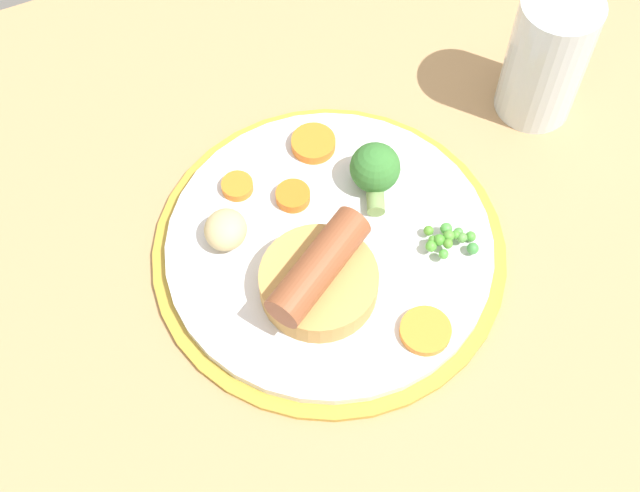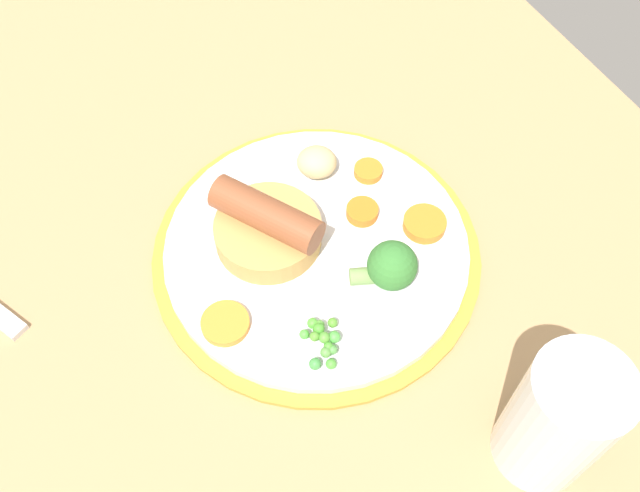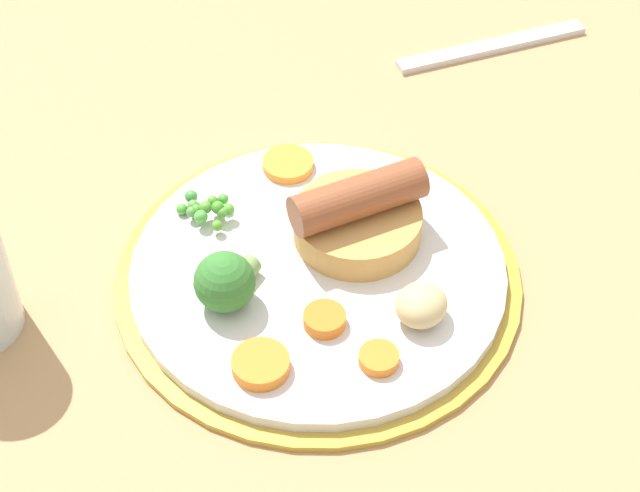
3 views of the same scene
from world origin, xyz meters
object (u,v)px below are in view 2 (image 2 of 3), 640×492
(dinner_plate, at_px, (317,251))
(carrot_slice_0, at_px, (425,224))
(drinking_glass, at_px, (559,420))
(carrot_slice_3, at_px, (225,323))
(carrot_slice_1, at_px, (368,171))
(pea_pile, at_px, (323,340))
(carrot_slice_2, at_px, (362,212))
(broccoli_floret_near, at_px, (390,266))
(potato_chunk_0, at_px, (317,162))
(sausage_pudding, at_px, (268,227))

(dinner_plate, xyz_separation_m, carrot_slice_0, (0.03, 0.09, 0.01))
(drinking_glass, bearing_deg, carrot_slice_3, -139.57)
(dinner_plate, height_order, carrot_slice_1, carrot_slice_1)
(drinking_glass, bearing_deg, dinner_plate, -164.01)
(pea_pile, height_order, carrot_slice_0, pea_pile)
(pea_pile, distance_m, drinking_glass, 0.18)
(pea_pile, xyz_separation_m, carrot_slice_2, (-0.10, 0.09, -0.00))
(pea_pile, xyz_separation_m, carrot_slice_0, (-0.06, 0.13, -0.00))
(pea_pile, relative_size, drinking_glass, 0.36)
(carrot_slice_1, relative_size, carrot_slice_2, 0.92)
(broccoli_floret_near, relative_size, carrot_slice_2, 1.94)
(carrot_slice_0, distance_m, carrot_slice_2, 0.06)
(broccoli_floret_near, relative_size, carrot_slice_3, 1.41)
(potato_chunk_0, distance_m, carrot_slice_3, 0.18)
(sausage_pudding, height_order, carrot_slice_2, sausage_pudding)
(pea_pile, xyz_separation_m, broccoli_floret_near, (-0.03, 0.08, 0.01))
(carrot_slice_1, height_order, carrot_slice_3, carrot_slice_1)
(pea_pile, distance_m, potato_chunk_0, 0.18)
(dinner_plate, bearing_deg, sausage_pudding, -125.74)
(carrot_slice_3, xyz_separation_m, drinking_glass, (0.20, 0.17, 0.04))
(sausage_pudding, distance_m, broccoli_floret_near, 0.11)
(carrot_slice_0, bearing_deg, pea_pile, -65.70)
(pea_pile, bearing_deg, carrot_slice_2, 136.82)
(sausage_pudding, height_order, carrot_slice_3, sausage_pudding)
(sausage_pudding, relative_size, carrot_slice_2, 3.45)
(dinner_plate, distance_m, carrot_slice_3, 0.11)
(carrot_slice_1, bearing_deg, potato_chunk_0, -121.62)
(broccoli_floret_near, relative_size, carrot_slice_1, 2.10)
(broccoli_floret_near, xyz_separation_m, drinking_glass, (0.17, 0.03, 0.03))
(pea_pile, distance_m, carrot_slice_0, 0.15)
(sausage_pudding, height_order, drinking_glass, drinking_glass)
(carrot_slice_0, height_order, carrot_slice_2, same)
(sausage_pudding, distance_m, carrot_slice_0, 0.14)
(potato_chunk_0, bearing_deg, pea_pile, -26.06)
(dinner_plate, distance_m, carrot_slice_2, 0.05)
(dinner_plate, bearing_deg, drinking_glass, 15.99)
(broccoli_floret_near, bearing_deg, carrot_slice_1, 91.90)
(carrot_slice_0, height_order, carrot_slice_1, carrot_slice_0)
(carrot_slice_2, height_order, drinking_glass, drinking_glass)
(dinner_plate, xyz_separation_m, pea_pile, (0.09, -0.04, 0.02))
(broccoli_floret_near, xyz_separation_m, potato_chunk_0, (-0.13, 0.00, -0.01))
(broccoli_floret_near, bearing_deg, pea_pile, -136.78)
(drinking_glass, bearing_deg, carrot_slice_0, 172.41)
(drinking_glass, bearing_deg, pea_pile, -143.65)
(pea_pile, bearing_deg, sausage_pudding, 177.11)
(broccoli_floret_near, height_order, carrot_slice_1, broccoli_floret_near)
(dinner_plate, height_order, sausage_pudding, sausage_pudding)
(sausage_pudding, distance_m, pea_pile, 0.11)
(carrot_slice_3, bearing_deg, dinner_plate, 108.94)
(broccoli_floret_near, distance_m, carrot_slice_3, 0.14)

